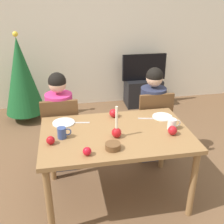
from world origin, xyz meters
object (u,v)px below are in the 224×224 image
Objects in this scene: candle_centerpiece at (116,131)px; apple_by_right_mug at (87,151)px; dining_table at (116,140)px; mug_left at (62,133)px; plate_right at (162,117)px; apple_by_left_plate at (172,130)px; person_right_child at (152,116)px; chair_left at (61,129)px; apple_far_edge at (113,113)px; apple_near_candle at (51,140)px; plate_left at (64,123)px; chair_right at (152,121)px; tv_stand at (143,92)px; christmas_tree at (21,76)px; mug_right at (172,124)px; person_left_child at (61,123)px; tv at (144,67)px; bowl_walnuts at (113,146)px.

apple_by_right_mug is at bearing -140.02° from candle_centerpiece.
mug_left is at bearing -178.55° from dining_table.
mug_left is at bearing -166.77° from plate_right.
person_right_child is at bearing 84.86° from apple_by_left_plate.
chair_left is 0.68m from mug_left.
apple_near_candle is at bearing -145.66° from apple_far_edge.
mug_left reaches higher than plate_left.
chair_right is (0.57, 0.61, -0.15)m from dining_table.
plate_left is (-1.44, -2.02, 0.52)m from tv_stand.
chair_right is 1.13m from plate_left.
christmas_tree reaches higher than dining_table.
apple_by_left_plate is (-0.04, -0.10, -0.01)m from mug_right.
person_left_child reaches higher than plate_right.
candle_centerpiece is at bearing -174.25° from mug_right.
tv_stand is 2.17m from plate_right.
chair_left is 0.41m from plate_left.
person_right_child reaches higher than apple_far_edge.
candle_centerpiece is at bearing 174.57° from apple_by_left_plate.
mug_left is at bearing 171.40° from candle_centerpiece.
apple_by_left_plate reaches higher than dining_table.
chair_left is 7.12× the size of mug_left.
mug_right reaches higher than apple_far_edge.
apple_by_right_mug is at bearing -71.63° from christmas_tree.
candle_centerpiece is 0.38m from apple_by_right_mug.
tv is 2.62× the size of candle_centerpiece.
mug_right is at bearing -32.29° from person_left_child.
apple_far_edge is at bearing -26.27° from chair_left.
candle_centerpiece is (-0.01, -0.09, 0.15)m from dining_table.
chair_left is 0.64× the size of christmas_tree.
plate_right is 0.26m from mug_right.
christmas_tree reaches higher than tv_stand.
tv reaches higher than apple_by_right_mug.
candle_centerpiece is at bearing 70.18° from bowl_walnuts.
christmas_tree is 2.50m from apple_by_right_mug.
plate_left is 0.52m from apple_far_edge.
mug_left reaches higher than bowl_walnuts.
apple_far_edge is at bearing 62.64° from apple_by_right_mug.
plate_right is at bearing 84.04° from apple_by_left_plate.
apple_by_right_mug is (-0.88, -0.94, 0.27)m from chair_right.
mug_left is (-0.48, 0.07, -0.01)m from candle_centerpiece.
chair_left is 1.57m from christmas_tree.
chair_left is 1.41× the size of tv_stand.
apple_by_left_plate is at bearing -95.14° from person_right_child.
chair_left is 0.07m from person_left_child.
apple_by_left_plate reaches higher than tv_stand.
plate_right is (-0.03, -0.38, 0.24)m from chair_right.
person_left_child is at bearing 124.85° from candle_centerpiece.
apple_near_candle is at bearing -123.02° from tv.
person_left_child is at bearing 158.88° from plate_right.
christmas_tree is 2.64m from mug_right.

